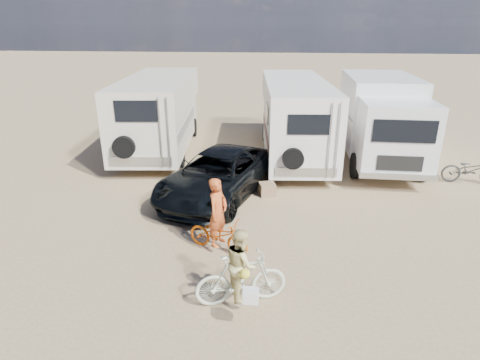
# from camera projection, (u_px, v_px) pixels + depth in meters

# --- Properties ---
(ground) EXTENTS (140.00, 140.00, 0.00)m
(ground) POSITION_uv_depth(u_px,v_px,m) (280.00, 243.00, 10.32)
(ground) COLOR tan
(ground) RESTS_ON ground
(rv_main) EXTENTS (3.06, 8.03, 3.14)m
(rv_main) POSITION_uv_depth(u_px,v_px,m) (294.00, 119.00, 16.56)
(rv_main) COLOR white
(rv_main) RESTS_ON ground
(rv_left) EXTENTS (3.40, 7.98, 3.16)m
(rv_left) POSITION_uv_depth(u_px,v_px,m) (160.00, 115.00, 17.33)
(rv_left) COLOR beige
(rv_left) RESTS_ON ground
(box_truck) EXTENTS (2.73, 6.62, 3.32)m
(box_truck) POSITION_uv_depth(u_px,v_px,m) (381.00, 122.00, 15.76)
(box_truck) COLOR white
(box_truck) RESTS_ON ground
(dark_suv) EXTENTS (3.91, 5.78, 1.47)m
(dark_suv) POSITION_uv_depth(u_px,v_px,m) (218.00, 175.00, 12.90)
(dark_suv) COLOR black
(dark_suv) RESTS_ON ground
(bike_man) EXTENTS (1.73, 1.13, 0.86)m
(bike_man) POSITION_uv_depth(u_px,v_px,m) (218.00, 235.00, 9.87)
(bike_man) COLOR #C44903
(bike_man) RESTS_ON ground
(bike_woman) EXTENTS (1.94, 1.06, 1.12)m
(bike_woman) POSITION_uv_depth(u_px,v_px,m) (241.00, 279.00, 7.95)
(bike_woman) COLOR beige
(bike_woman) RESTS_ON ground
(rider_man) EXTENTS (0.62, 0.74, 1.73)m
(rider_man) POSITION_uv_depth(u_px,v_px,m) (218.00, 219.00, 9.71)
(rider_man) COLOR #C25121
(rider_man) RESTS_ON ground
(rider_woman) EXTENTS (0.76, 0.86, 1.49)m
(rider_woman) POSITION_uv_depth(u_px,v_px,m) (241.00, 271.00, 7.88)
(rider_woman) COLOR #D6C77F
(rider_woman) RESTS_ON ground
(bike_parked) EXTENTS (1.97, 0.83, 1.01)m
(bike_parked) POSITION_uv_depth(u_px,v_px,m) (471.00, 170.00, 14.01)
(bike_parked) COLOR #292C29
(bike_parked) RESTS_ON ground
(cooler) EXTENTS (0.67, 0.59, 0.45)m
(cooler) POSITION_uv_depth(u_px,v_px,m) (195.00, 204.00, 12.03)
(cooler) COLOR teal
(cooler) RESTS_ON ground
(crate) EXTENTS (0.62, 0.62, 0.40)m
(crate) POSITION_uv_depth(u_px,v_px,m) (267.00, 189.00, 13.16)
(crate) COLOR #816347
(crate) RESTS_ON ground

